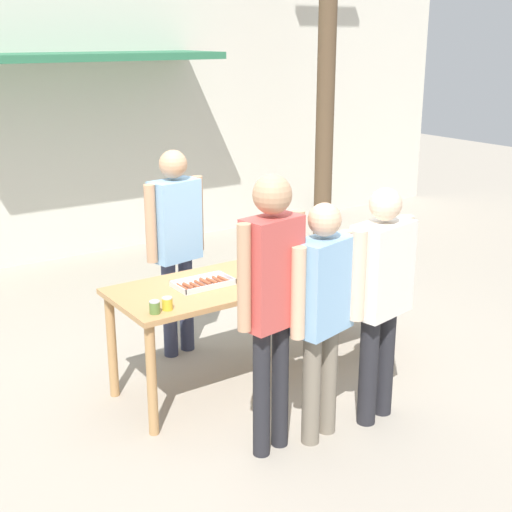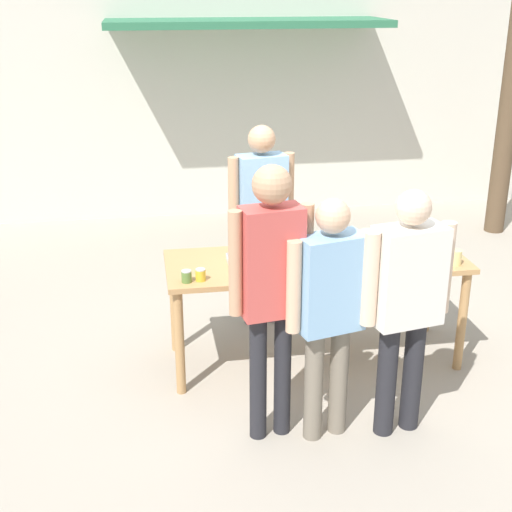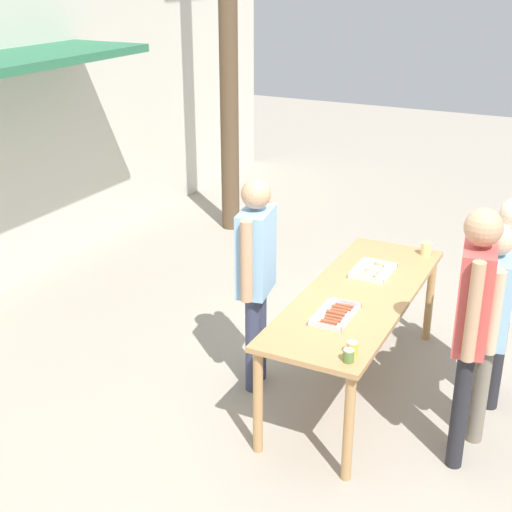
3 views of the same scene
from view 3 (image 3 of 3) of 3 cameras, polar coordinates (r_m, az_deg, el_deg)
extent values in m
plane|color=#A39989|center=(6.00, 7.73, -10.36)|extent=(24.00, 24.00, 0.00)
cube|color=#2D704C|center=(6.98, -19.79, 14.35)|extent=(3.20, 1.00, 0.08)
cube|color=tan|center=(5.60, 8.17, -3.11)|extent=(2.29, 0.79, 0.04)
cylinder|color=tan|center=(4.84, 7.41, -13.47)|extent=(0.07, 0.07, 0.82)
cylinder|color=tan|center=(6.65, 13.72, -3.35)|extent=(0.07, 0.07, 0.82)
cylinder|color=tan|center=(5.05, 0.16, -11.59)|extent=(0.07, 0.07, 0.82)
cylinder|color=tan|center=(6.80, 8.30, -2.31)|extent=(0.07, 0.07, 0.82)
cube|color=silver|center=(5.20, 6.35, -4.83)|extent=(0.43, 0.25, 0.01)
cube|color=silver|center=(5.15, 7.61, -4.88)|extent=(0.43, 0.01, 0.03)
cube|color=silver|center=(5.22, 5.13, -4.36)|extent=(0.43, 0.01, 0.03)
cube|color=silver|center=(5.01, 5.50, -5.61)|extent=(0.01, 0.25, 0.03)
cube|color=silver|center=(5.37, 7.16, -3.69)|extent=(0.01, 0.25, 0.03)
cylinder|color=#A34C2D|center=(5.04, 5.64, -5.49)|extent=(0.03, 0.14, 0.03)
cylinder|color=#A34C2D|center=(5.08, 5.87, -5.26)|extent=(0.04, 0.12, 0.03)
cylinder|color=#A34C2D|center=(5.12, 6.15, -5.06)|extent=(0.03, 0.12, 0.02)
cylinder|color=#A34C2D|center=(5.16, 6.25, -4.81)|extent=(0.03, 0.13, 0.02)
cylinder|color=#A34C2D|center=(5.21, 6.39, -4.54)|extent=(0.03, 0.14, 0.03)
cylinder|color=#A34C2D|center=(5.25, 6.65, -4.34)|extent=(0.04, 0.13, 0.02)
cylinder|color=#A34C2D|center=(5.29, 6.86, -4.12)|extent=(0.03, 0.15, 0.02)
cylinder|color=#A34C2D|center=(5.33, 7.09, -3.94)|extent=(0.03, 0.14, 0.02)
cube|color=silver|center=(5.95, 9.34, -1.32)|extent=(0.39, 0.30, 0.01)
cube|color=silver|center=(5.91, 10.70, -1.38)|extent=(0.39, 0.01, 0.03)
cube|color=silver|center=(5.98, 8.03, -0.88)|extent=(0.39, 0.01, 0.03)
cube|color=silver|center=(5.77, 8.77, -1.82)|extent=(0.01, 0.30, 0.03)
cube|color=silver|center=(6.11, 9.91, -0.48)|extent=(0.01, 0.30, 0.03)
ellipsoid|color=#D6B77F|center=(5.81, 8.81, -1.62)|extent=(0.06, 0.12, 0.04)
ellipsoid|color=#D6B77F|center=(5.86, 9.08, -1.41)|extent=(0.06, 0.12, 0.04)
ellipsoid|color=#D6B77F|center=(5.91, 9.27, -1.14)|extent=(0.07, 0.12, 0.06)
ellipsoid|color=#D6B77F|center=(5.97, 9.43, -0.99)|extent=(0.08, 0.12, 0.04)
ellipsoid|color=#D6B77F|center=(6.02, 9.69, -0.86)|extent=(0.06, 0.10, 0.03)
ellipsoid|color=#D6B77F|center=(6.07, 9.88, -0.59)|extent=(0.07, 0.12, 0.05)
cylinder|color=#567A38|center=(4.64, 7.41, -7.94)|extent=(0.07, 0.07, 0.08)
cylinder|color=#B2B2B7|center=(4.62, 7.44, -7.47)|extent=(0.07, 0.07, 0.01)
cylinder|color=gold|center=(4.73, 7.68, -7.35)|extent=(0.07, 0.07, 0.08)
cylinder|color=#B2B2B7|center=(4.71, 7.70, -6.89)|extent=(0.07, 0.07, 0.01)
cylinder|color=#DBC67A|center=(6.39, 13.45, 0.56)|extent=(0.09, 0.09, 0.11)
cylinder|color=#333851|center=(5.71, -0.26, -7.02)|extent=(0.12, 0.12, 0.84)
cylinder|color=#333851|center=(5.86, 0.25, -6.19)|extent=(0.12, 0.12, 0.84)
cube|color=#84B2DB|center=(5.46, 0.00, 0.34)|extent=(0.43, 0.29, 0.67)
sphere|color=tan|center=(5.30, 0.00, 5.01)|extent=(0.23, 0.23, 0.23)
cylinder|color=tan|center=(5.24, -0.76, -0.46)|extent=(0.09, 0.09, 0.63)
cylinder|color=tan|center=(5.67, 0.70, 1.39)|extent=(0.09, 0.09, 0.63)
cylinder|color=#232328|center=(5.23, 16.10, -10.81)|extent=(0.11, 0.11, 0.89)
cylinder|color=#232328|center=(5.09, 16.00, -11.82)|extent=(0.11, 0.11, 0.89)
cube|color=#C64C47|center=(4.77, 17.06, -3.32)|extent=(0.40, 0.26, 0.70)
sphere|color=tan|center=(4.59, 17.75, 2.20)|extent=(0.24, 0.24, 0.24)
cylinder|color=tan|center=(4.98, 17.17, -2.04)|extent=(0.08, 0.08, 0.67)
cylinder|color=tan|center=(4.56, 16.99, -4.33)|extent=(0.08, 0.08, 0.67)
cylinder|color=#232328|center=(5.98, 18.51, -7.05)|extent=(0.13, 0.13, 0.81)
cylinder|color=#232328|center=(5.81, 18.56, -7.98)|extent=(0.13, 0.13, 0.81)
cube|color=silver|center=(5.59, 19.44, -1.05)|extent=(0.47, 0.32, 0.64)
cylinder|color=beige|center=(5.83, 19.35, 0.11)|extent=(0.10, 0.10, 0.61)
cylinder|color=beige|center=(5.33, 19.58, -2.01)|extent=(0.10, 0.10, 0.61)
cylinder|color=#756B5B|center=(5.56, 17.32, -9.41)|extent=(0.12, 0.12, 0.79)
cylinder|color=#756B5B|center=(5.40, 17.43, -10.43)|extent=(0.12, 0.12, 0.79)
cube|color=#84B2DB|center=(5.15, 18.27, -3.25)|extent=(0.45, 0.32, 0.62)
sphere|color=#DBAD89|center=(4.99, 18.87, 1.26)|extent=(0.21, 0.21, 0.21)
cylinder|color=#DBAD89|center=(5.37, 18.09, -1.96)|extent=(0.09, 0.09, 0.59)
cylinder|color=#DBAD89|center=(4.92, 18.51, -4.33)|extent=(0.09, 0.09, 0.59)
camera|label=1|loc=(3.40, 79.26, -6.51)|focal=50.00mm
camera|label=2|loc=(4.92, 70.03, 3.14)|focal=50.00mm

